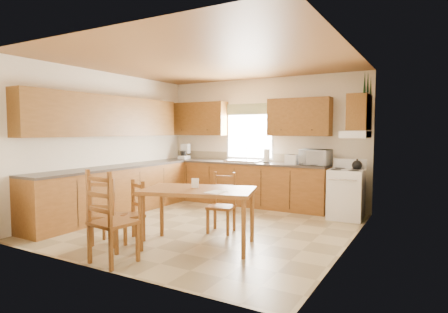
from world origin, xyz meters
The scene contains 35 objects.
floor centered at (0.00, 0.00, 0.00)m, with size 4.50×4.50×0.00m, color tan.
ceiling centered at (0.00, 0.00, 2.70)m, with size 4.50×4.50×0.00m, color brown.
wall_left centered at (-2.25, 0.00, 1.35)m, with size 4.50×4.50×0.00m, color beige.
wall_right centered at (2.25, 0.00, 1.35)m, with size 4.50×4.50×0.00m, color beige.
wall_back centered at (0.00, 2.25, 1.35)m, with size 4.50×4.50×0.00m, color beige.
wall_front centered at (0.00, -2.25, 1.35)m, with size 4.50×4.50×0.00m, color beige.
lower_cab_back centered at (-0.38, 1.95, 0.44)m, with size 3.75×0.60×0.88m, color brown.
lower_cab_left centered at (-1.95, -0.15, 0.44)m, with size 0.60×3.60×0.88m, color brown.
counter_back centered at (-0.38, 1.95, 0.90)m, with size 3.75×0.63×0.04m, color #423831.
counter_left centered at (-1.95, -0.15, 0.90)m, with size 0.63×3.60×0.04m, color #423831.
backsplash centered at (-0.38, 2.24, 1.01)m, with size 3.75×0.01×0.18m, color gray.
upper_cab_back_left centered at (-1.55, 2.08, 1.85)m, with size 1.41×0.33×0.75m, color brown.
upper_cab_back_right centered at (0.86, 2.08, 1.85)m, with size 1.25×0.33×0.75m, color brown.
upper_cab_left centered at (-2.08, -0.15, 1.85)m, with size 0.33×3.60×0.75m, color brown.
upper_cab_stove centered at (2.08, 1.65, 1.90)m, with size 0.33×0.62×0.62m, color brown.
range_hood centered at (2.03, 1.65, 1.52)m, with size 0.44×0.62×0.12m, color silver.
window_frame centered at (-0.30, 2.22, 1.55)m, with size 1.13×0.02×1.18m, color silver.
window_pane centered at (-0.30, 2.21, 1.55)m, with size 1.05×0.01×1.10m, color white.
window_valance centered at (-0.30, 2.19, 2.05)m, with size 1.19×0.01×0.24m, color #405E2E.
sink_basin centered at (-0.30, 1.95, 0.94)m, with size 0.75×0.45×0.04m, color silver.
pine_decal_a centered at (2.21, 1.33, 2.38)m, with size 0.22×0.22×0.36m, color #163A1A.
pine_decal_b centered at (2.21, 1.65, 2.42)m, with size 0.22×0.22×0.36m, color #163A1A.
pine_decal_c centered at (2.21, 1.97, 2.38)m, with size 0.22×0.22×0.36m, color #163A1A.
stove centered at (1.88, 1.71, 0.44)m, with size 0.59×0.61×0.87m, color silver.
coffeemaker centered at (-1.90, 2.00, 1.11)m, with size 0.22×0.27×0.38m, color silver.
paper_towel centered at (0.23, 1.94, 1.06)m, with size 0.12×0.12×0.29m, color white.
toaster centered at (0.79, 1.86, 1.02)m, with size 0.23×0.15×0.19m, color silver.
microwave centered at (1.24, 1.95, 1.07)m, with size 0.51×0.37×0.31m, color silver.
dining_table centered at (0.47, -0.96, 0.40)m, with size 1.49×0.85×0.80m, color brown.
chair_near_left centered at (-0.69, -1.49, 0.47)m, with size 0.39×0.37×0.94m, color brown.
chair_near_right centered at (-0.08, -1.99, 0.56)m, with size 0.47×0.45×1.12m, color brown.
chair_far_left centered at (-0.54, -1.24, 0.43)m, with size 0.36×0.34×0.86m, color brown.
chair_far_right centered at (0.37, -0.18, 0.46)m, with size 0.39×0.37×0.92m, color brown.
table_paper centered at (0.82, -1.07, 0.80)m, with size 0.21×0.28×0.00m, color white.
table_card centered at (0.38, -0.92, 0.86)m, with size 0.10×0.02×0.13m, color white.
Camera 1 is at (3.26, -5.17, 1.59)m, focal length 30.00 mm.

